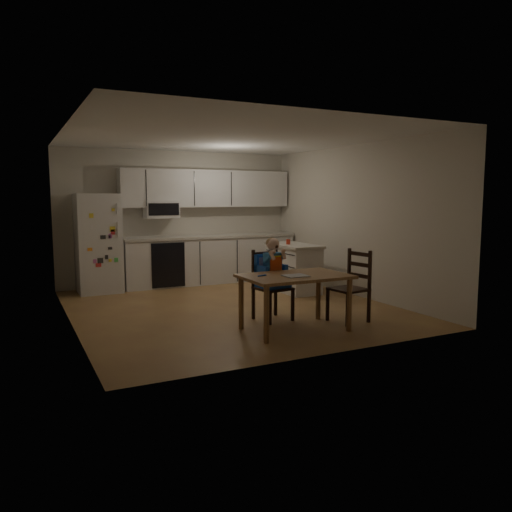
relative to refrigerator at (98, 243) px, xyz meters
The scene contains 10 objects.
room 2.31m from the refrigerator, 47.16° to the right, with size 4.52×5.01×2.51m.
refrigerator is the anchor object (origin of this frame).
kitchen_run 2.05m from the refrigerator, ahead, with size 3.37×0.62×2.15m.
kitchen_island 3.40m from the refrigerator, 25.44° to the right, with size 0.59×1.12×0.83m.
red_cup 3.28m from the refrigerator, 25.87° to the right, with size 0.07×0.07×0.09m, color red.
dining_table 4.07m from the refrigerator, 64.40° to the right, with size 1.29×0.83×0.69m.
napkin 4.13m from the refrigerator, 65.53° to the right, with size 0.28×0.24×0.01m, color #A8A8AD.
toddler_spoon 3.82m from the refrigerator, 69.44° to the right, with size 0.02×0.02×0.12m, color blue.
chair_booster 3.52m from the refrigerator, 60.16° to the right, with size 0.47×0.47×1.11m.
chair_side 4.51m from the refrigerator, 53.15° to the right, with size 0.47×0.47×0.95m.
Camera 1 is at (-2.91, -6.72, 1.65)m, focal length 35.00 mm.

